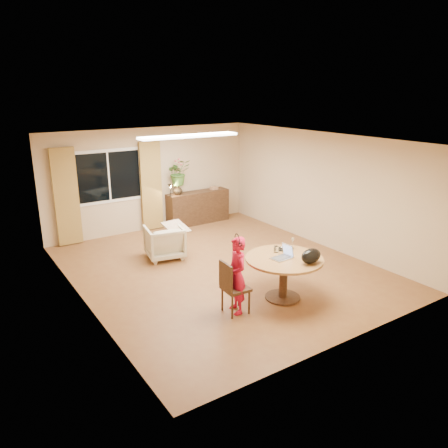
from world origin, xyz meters
The scene contains 24 objects.
floor centered at (0.00, 0.00, 0.00)m, with size 6.50×6.50×0.00m, color brown.
ceiling centered at (0.00, 0.00, 2.60)m, with size 6.50×6.50×0.00m, color white.
wall_back centered at (0.00, 3.25, 1.30)m, with size 5.50×5.50×0.00m, color tan.
wall_left centered at (-2.75, 0.00, 1.30)m, with size 6.50×6.50×0.00m, color tan.
wall_right centered at (2.75, 0.00, 1.30)m, with size 6.50×6.50×0.00m, color tan.
window centered at (-1.10, 3.23, 1.50)m, with size 1.70×0.03×1.30m.
curtain_left centered at (-2.15, 3.15, 1.15)m, with size 0.55×0.08×2.25m, color olive.
curtain_right centered at (-0.05, 3.15, 1.15)m, with size 0.55×0.08×2.25m, color olive.
ceiling_panel centered at (0.00, 1.20, 2.57)m, with size 2.20×0.35×0.05m, color white.
dining_table centered at (0.18, -1.70, 0.60)m, with size 1.33×1.33×0.76m.
dining_chair centered at (-0.79, -1.65, 0.45)m, with size 0.43×0.39×0.90m, color black, non-canonical shape.
child centered at (-0.76, -1.64, 0.64)m, with size 0.31×0.47×1.29m, color red.
laptop centered at (0.11, -1.70, 0.88)m, with size 0.36×0.24×0.24m, color #B7B7BC, non-canonical shape.
tumbler centered at (0.24, -1.42, 0.81)m, with size 0.08×0.08×0.11m, color white, non-canonical shape.
wine_glass centered at (0.60, -1.44, 0.86)m, with size 0.07×0.07×0.21m, color white, non-canonical shape.
pot_lid centered at (0.40, -1.37, 0.77)m, with size 0.20×0.20×0.03m, color white, non-canonical shape.
handbag centered at (0.38, -2.12, 0.89)m, with size 0.38×0.22×0.25m, color black, non-canonical shape.
armchair centered at (-0.68, 1.19, 0.36)m, with size 0.76×0.78×0.71m, color beige.
throw centered at (-0.40, 1.16, 0.73)m, with size 0.45×0.55×0.03m, color beige, non-canonical shape.
sideboard centered at (1.22, 3.01, 0.43)m, with size 1.74×0.42×0.87m, color black.
vase centered at (0.63, 3.01, 0.99)m, with size 0.24×0.24×0.25m, color black.
bouquet centered at (0.66, 3.01, 1.45)m, with size 0.59×0.51×0.66m, color #296D28.
book_stack centered at (1.74, 3.01, 0.91)m, with size 0.20×0.15×0.08m, color #886145, non-canonical shape.
desk_lamp centered at (0.39, 2.96, 1.03)m, with size 0.13×0.13×0.32m, color black, non-canonical shape.
Camera 1 is at (-4.49, -6.90, 3.51)m, focal length 35.00 mm.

